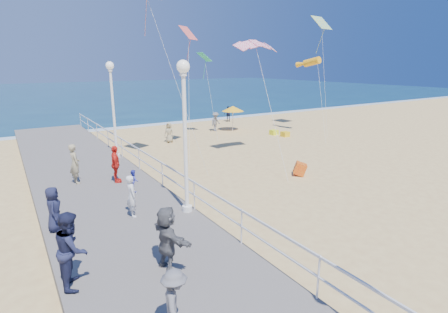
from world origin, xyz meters
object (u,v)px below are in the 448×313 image
spectator_4 (54,209)px  spectator_7 (72,249)px  spectator_3 (116,164)px  beach_walker_c (169,133)px  toddler_held (134,181)px  beach_walker_b (228,114)px  beach_chair_left (274,132)px  beach_umbrella (233,109)px  lamp_post_mid (185,122)px  beach_walker_a (216,122)px  beach_chair_right (285,134)px  box_kite (300,170)px  spectator_6 (75,164)px  spectator_5 (167,238)px  woman_holding_toddler (132,196)px  spectator_2 (175,303)px  lamp_post_far (113,100)px

spectator_4 → spectator_7: (0.00, -3.36, 0.21)m
spectator_3 → beach_walker_c: 10.09m
toddler_held → spectator_7: (-2.60, -3.27, -0.30)m
beach_walker_b → spectator_3: bearing=58.6°
toddler_held → beach_chair_left: (14.86, 9.97, -1.44)m
beach_umbrella → beach_walker_c: bearing=-167.6°
lamp_post_mid → beach_walker_a: bearing=55.7°
beach_walker_b → beach_chair_right: (-0.27, -8.69, -0.57)m
box_kite → beach_chair_left: box_kite is taller
beach_walker_b → beach_chair_left: bearing=101.8°
beach_chair_left → spectator_4: bearing=-150.5°
spectator_6 → lamp_post_mid: bearing=-160.1°
beach_walker_c → beach_chair_left: bearing=38.1°
beach_walker_a → beach_walker_b: beach_walker_a is taller
spectator_3 → beach_umbrella: beach_umbrella is taller
spectator_5 → box_kite: spectator_5 is taller
lamp_post_mid → beach_walker_a: lamp_post_mid is taller
spectator_4 → spectator_5: spectator_5 is taller
spectator_5 → beach_umbrella: size_ratio=0.81×
beach_walker_c → beach_chair_left: 8.60m
woman_holding_toddler → spectator_2: bearing=175.3°
toddler_held → box_kite: 9.12m
spectator_7 → beach_chair_left: bearing=-38.7°
spectator_6 → beach_chair_left: (16.02, 5.29, -1.09)m
spectator_2 → beach_walker_b: (16.63, 23.68, -0.34)m
spectator_4 → beach_chair_right: size_ratio=2.66×
spectator_5 → beach_chair_right: bearing=-57.9°
lamp_post_far → beach_chair_right: size_ratio=9.67×
beach_walker_a → spectator_2: bearing=-145.0°
beach_walker_c → box_kite: 11.15m
spectator_3 → spectator_5: 7.70m
spectator_5 → beach_walker_b: bearing=-43.7°
lamp_post_mid → spectator_6: size_ratio=2.98×
woman_holding_toddler → beach_walker_a: 18.41m
woman_holding_toddler → spectator_5: (-0.27, -3.71, 0.12)m
spectator_4 → beach_chair_left: size_ratio=2.66×
spectator_3 → spectator_7: 7.67m
spectator_5 → box_kite: 10.60m
spectator_4 → box_kite: 11.63m
toddler_held → lamp_post_far: bearing=-5.8°
spectator_4 → beach_chair_left: (17.45, 9.88, -0.93)m
spectator_2 → beach_walker_b: 28.94m
lamp_post_mid → beach_umbrella: (11.37, 14.06, -1.75)m
woman_holding_toddler → spectator_4: woman_holding_toddler is taller
beach_walker_c → beach_chair_right: beach_walker_c is taller
spectator_7 → beach_walker_a: size_ratio=1.15×
box_kite → spectator_2: bearing=165.9°
lamp_post_far → spectator_4: bearing=-117.7°
beach_walker_a → beach_walker_b: 5.23m
lamp_post_far → spectator_4: size_ratio=3.63×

